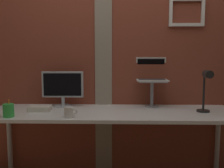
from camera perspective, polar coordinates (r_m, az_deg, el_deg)
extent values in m
cube|color=brown|center=(2.77, 0.31, 5.74)|extent=(3.25, 0.12, 2.45)
cube|color=gray|center=(2.71, -1.93, 5.72)|extent=(0.18, 0.01, 2.45)
cube|color=white|center=(2.80, 16.37, 12.65)|extent=(0.36, 0.03, 0.03)
cube|color=white|center=(2.78, 13.05, 15.46)|extent=(0.03, 0.03, 0.22)
cube|color=white|center=(2.86, 19.75, 14.98)|extent=(0.03, 0.03, 0.22)
cube|color=white|center=(2.43, -0.06, -6.49)|extent=(2.37, 0.69, 0.03)
cylinder|color=#B2B2B7|center=(3.04, -22.04, -11.43)|extent=(0.05, 0.05, 0.70)
cylinder|color=#B2B2B7|center=(3.00, 22.60, -11.72)|extent=(0.05, 0.05, 0.70)
cylinder|color=#ADB2B7|center=(2.71, -10.91, -4.82)|extent=(0.18, 0.18, 0.01)
cylinder|color=#ADB2B7|center=(2.70, -10.93, -3.81)|extent=(0.04, 0.04, 0.09)
cube|color=#ADB2B7|center=(2.67, -11.01, -0.08)|extent=(0.43, 0.04, 0.27)
cube|color=black|center=(2.65, -11.11, -0.13)|extent=(0.39, 0.00, 0.23)
cylinder|color=gray|center=(2.67, 8.90, -4.94)|extent=(0.14, 0.14, 0.01)
cylinder|color=gray|center=(2.64, 8.95, -2.18)|extent=(0.03, 0.03, 0.25)
cube|color=gray|center=(2.63, 9.00, 0.61)|extent=(0.28, 0.22, 0.01)
cube|color=silver|center=(2.63, 9.00, 0.85)|extent=(0.32, 0.21, 0.01)
cube|color=#2D2D30|center=(2.64, 8.96, 1.04)|extent=(0.28, 0.12, 0.00)
cube|color=silver|center=(2.76, 8.67, 3.60)|extent=(0.32, 0.06, 0.23)
cube|color=black|center=(2.75, 8.69, 3.56)|extent=(0.29, 0.05, 0.20)
cylinder|color=black|center=(2.55, 19.77, -5.71)|extent=(0.12, 0.12, 0.02)
cylinder|color=black|center=(2.52, 19.94, -1.46)|extent=(0.02, 0.02, 0.37)
cylinder|color=black|center=(2.42, 20.75, 2.08)|extent=(0.07, 0.11, 0.07)
cylinder|color=green|center=(2.37, -22.22, -5.52)|extent=(0.09, 0.09, 0.11)
cylinder|color=red|center=(2.37, -22.14, -4.84)|extent=(0.02, 0.02, 0.15)
cylinder|color=orange|center=(2.36, -22.18, -4.91)|extent=(0.02, 0.02, 0.15)
cylinder|color=silver|center=(2.22, -9.71, -6.26)|extent=(0.08, 0.08, 0.09)
torus|color=silver|center=(2.21, -8.40, -6.17)|extent=(0.05, 0.01, 0.05)
cube|color=silver|center=(2.53, -15.89, -5.30)|extent=(0.20, 0.15, 0.05)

